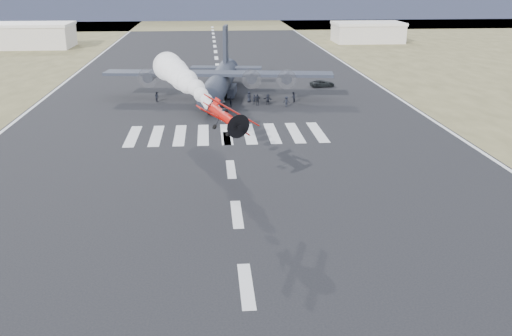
{
  "coord_description": "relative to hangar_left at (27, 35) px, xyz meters",
  "views": [
    {
      "loc": [
        -2.17,
        -21.45,
        19.85
      ],
      "look_at": [
        1.72,
        24.56,
        4.0
      ],
      "focal_mm": 40.0,
      "sensor_mm": 36.0,
      "label": 1
    }
  ],
  "objects": [
    {
      "name": "scrub_far",
      "position": [
        52.0,
        85.0,
        -3.41
      ],
      "size": [
        500.0,
        80.0,
        0.0
      ],
      "primitive_type": "cube",
      "color": "brown",
      "rests_on": "ground"
    },
    {
      "name": "runway_markings",
      "position": [
        52.0,
        -85.0,
        -3.4
      ],
      "size": [
        60.0,
        260.0,
        0.01
      ],
      "primitive_type": null,
      "color": "silver",
      "rests_on": "ground"
    },
    {
      "name": "ridge_seg_d",
      "position": [
        52.0,
        115.0,
        3.09
      ],
      "size": [
        150.0,
        50.0,
        13.0
      ],
      "primitive_type": "cube",
      "color": "gray",
      "rests_on": "ground"
    },
    {
      "name": "ridge_seg_e",
      "position": [
        117.0,
        115.0,
        4.09
      ],
      "size": [
        150.0,
        50.0,
        15.0
      ],
      "primitive_type": "cube",
      "color": "gray",
      "rests_on": "ground"
    },
    {
      "name": "hangar_left",
      "position": [
        0.0,
        0.0,
        0.0
      ],
      "size": [
        24.5,
        14.5,
        6.7
      ],
      "color": "beige",
      "rests_on": "ground"
    },
    {
      "name": "hangar_right",
      "position": [
        98.0,
        5.0,
        -0.4
      ],
      "size": [
        20.5,
        12.5,
        5.9
      ],
      "color": "beige",
      "rests_on": "ground"
    },
    {
      "name": "aerobatic_biplane",
      "position": [
        51.2,
        -118.13,
        4.65
      ],
      "size": [
        5.17,
        5.57,
        4.47
      ],
      "rotation": [
        0.0,
        0.58,
        0.24
      ],
      "color": "red"
    },
    {
      "name": "smoke_trail",
      "position": [
        45.8,
        -95.84,
        4.84
      ],
      "size": [
        8.24,
        27.06,
        3.78
      ],
      "rotation": [
        0.0,
        0.0,
        0.24
      ],
      "color": "white"
    },
    {
      "name": "transport_aircraft",
      "position": [
        51.75,
        -71.17,
        -0.61
      ],
      "size": [
        37.64,
        30.88,
        10.86
      ],
      "rotation": [
        0.0,
        0.0,
        -0.14
      ],
      "color": "#1E202D",
      "rests_on": "ground"
    },
    {
      "name": "support_vehicle",
      "position": [
        70.7,
        -64.08,
        -2.79
      ],
      "size": [
        4.74,
        2.74,
        1.24
      ],
      "primitive_type": "imported",
      "rotation": [
        0.0,
        0.0,
        1.73
      ],
      "color": "black",
      "rests_on": "ground"
    },
    {
      "name": "crew_a",
      "position": [
        57.06,
        -77.32,
        -2.63
      ],
      "size": [
        0.73,
        0.72,
        1.56
      ],
      "primitive_type": "imported",
      "rotation": [
        0.0,
        0.0,
        3.86
      ],
      "color": "black",
      "rests_on": "ground"
    },
    {
      "name": "crew_b",
      "position": [
        63.45,
        -76.58,
        -2.57
      ],
      "size": [
        0.79,
        0.95,
        1.68
      ],
      "primitive_type": "imported",
      "rotation": [
        0.0,
        0.0,
        4.3
      ],
      "color": "black",
      "rests_on": "ground"
    },
    {
      "name": "crew_c",
      "position": [
        61.9,
        -79.83,
        -2.58
      ],
      "size": [
        1.15,
        0.7,
        1.65
      ],
      "primitive_type": "imported",
      "rotation": [
        0.0,
        0.0,
        2.94
      ],
      "color": "black",
      "rests_on": "ground"
    },
    {
      "name": "crew_d",
      "position": [
        57.48,
        -78.36,
        -2.52
      ],
      "size": [
        1.12,
        0.72,
        1.78
      ],
      "primitive_type": "imported",
      "rotation": [
        0.0,
        0.0,
        6.1
      ],
      "color": "black",
      "rests_on": "ground"
    },
    {
      "name": "crew_e",
      "position": [
        56.34,
        -75.88,
        -2.54
      ],
      "size": [
        1.0,
        0.91,
        1.74
      ],
      "primitive_type": "imported",
      "rotation": [
        0.0,
        0.0,
        3.74
      ],
      "color": "black",
      "rests_on": "ground"
    },
    {
      "name": "crew_f",
      "position": [
        59.18,
        -78.0,
        -2.57
      ],
      "size": [
        1.58,
        1.24,
        1.67
      ],
      "primitive_type": "imported",
      "rotation": [
        0.0,
        0.0,
        5.73
      ],
      "color": "black",
      "rests_on": "ground"
    },
    {
      "name": "crew_g",
      "position": [
        53.31,
        -78.73,
        -2.62
      ],
      "size": [
        0.56,
        0.65,
        1.57
      ],
      "primitive_type": "imported",
      "rotation": [
        0.0,
        0.0,
        1.74
      ],
      "color": "black",
      "rests_on": "ground"
    },
    {
      "name": "crew_h",
      "position": [
        41.48,
        -74.33,
        -2.6
      ],
      "size": [
        0.85,
        0.92,
        1.61
      ],
      "primitive_type": "imported",
      "rotation": [
        0.0,
        0.0,
        2.18
      ],
      "color": "black",
      "rests_on": "ground"
    }
  ]
}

